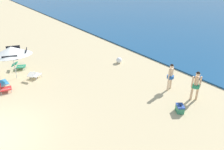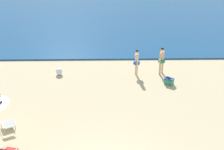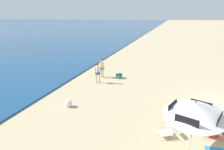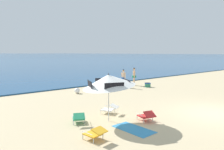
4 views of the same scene
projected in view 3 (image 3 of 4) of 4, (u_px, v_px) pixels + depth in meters
name	position (u px, v px, depth m)	size (l,w,h in m)	color
beach_umbrella_striped_main	(195.00, 109.00, 7.57)	(3.09, 3.05, 2.33)	silver
lounge_chair_under_umbrella	(215.00, 132.00, 8.93)	(0.73, 0.99, 0.52)	red
lounge_chair_beside_umbrella	(168.00, 131.00, 9.02)	(0.89, 1.01, 0.51)	white
person_standing_near_shore	(102.00, 67.00, 17.73)	(0.42, 0.42, 1.73)	#D8A87F
person_standing_beside	(98.00, 72.00, 16.25)	(0.41, 0.49, 1.66)	beige
cooler_box	(119.00, 76.00, 17.74)	(0.61, 0.58, 0.43)	#2D7F5B
beach_ball	(68.00, 103.00, 12.05)	(0.43, 0.43, 0.43)	white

